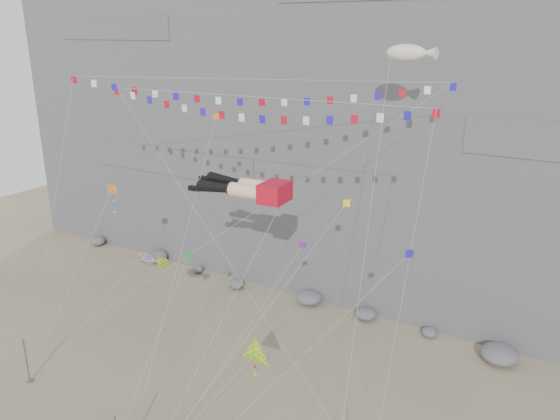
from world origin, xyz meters
The scene contains 16 objects.
ground centered at (0.00, 0.00, 0.00)m, with size 120.00×120.00×0.00m, color gray.
cliff centered at (0.00, 32.00, 25.00)m, with size 80.00×28.00×50.00m, color slate.
talus_boulders centered at (0.00, 17.00, 0.60)m, with size 60.00×3.00×1.20m, color slate, non-canonical shape.
anchor_pole_left centered at (-12.48, -5.25, 1.86)m, with size 0.12×0.12×3.72m, color slate.
legs_kite centered at (1.16, 5.05, 14.92)m, with size 7.81×15.24×20.42m.
flag_banner_upper centered at (-0.66, 8.21, 22.24)m, with size 28.26×16.33×28.93m.
flag_banner_lower centered at (1.55, 5.08, 21.40)m, with size 24.89×6.58×25.32m.
harlequin_kite centered at (-12.55, 4.68, 12.87)m, with size 1.61×10.15×15.89m.
fish_windsock centered at (-6.98, 2.57, 8.61)m, with size 7.63×6.70×11.87m.
delta_kite centered at (6.08, -1.83, 6.66)m, with size 5.60×5.49×9.47m.
blimp_windsock centered at (9.64, 12.45, 24.15)m, with size 4.78×16.54×28.89m.
small_kite_a centered at (-3.07, 6.73, 18.79)m, with size 2.54×13.41×23.36m.
small_kite_b centered at (5.08, 5.76, 10.86)m, with size 4.02×13.08×16.95m.
small_kite_c centered at (-2.01, 1.68, 9.96)m, with size 1.02×9.10×13.21m.
small_kite_d centered at (7.24, 8.12, 13.63)m, with size 6.67×14.57×20.56m.
small_kite_e centered at (13.73, 2.29, 13.25)m, with size 10.99×8.09×18.59m.
Camera 1 is at (22.38, -26.04, 25.66)m, focal length 35.00 mm.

